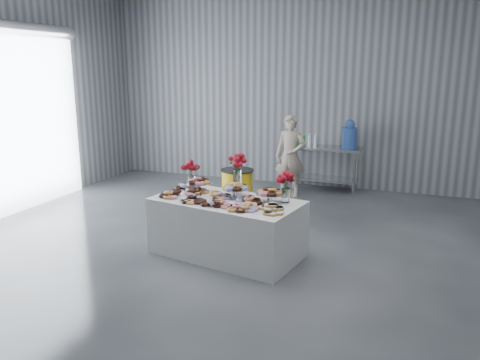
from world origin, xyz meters
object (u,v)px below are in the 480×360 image
(person, at_px, (290,156))
(trash_barrel, at_px, (237,190))
(display_table, at_px, (227,227))
(prep_table, at_px, (323,160))
(water_jug, at_px, (349,135))

(person, bearing_deg, trash_barrel, -118.20)
(display_table, relative_size, prep_table, 1.27)
(display_table, distance_m, prep_table, 3.82)
(display_table, relative_size, person, 1.21)
(person, xyz_separation_m, trash_barrel, (-0.60, -1.29, -0.42))
(trash_barrel, bearing_deg, prep_table, 59.47)
(display_table, height_order, person, person)
(prep_table, xyz_separation_m, person, (-0.51, -0.61, 0.16))
(prep_table, bearing_deg, trash_barrel, -120.53)
(display_table, xyz_separation_m, trash_barrel, (-0.56, 1.88, -0.01))
(prep_table, relative_size, person, 0.96)
(prep_table, height_order, water_jug, water_jug)
(person, bearing_deg, display_table, -93.90)
(display_table, height_order, trash_barrel, display_table)
(water_jug, bearing_deg, display_table, -105.68)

